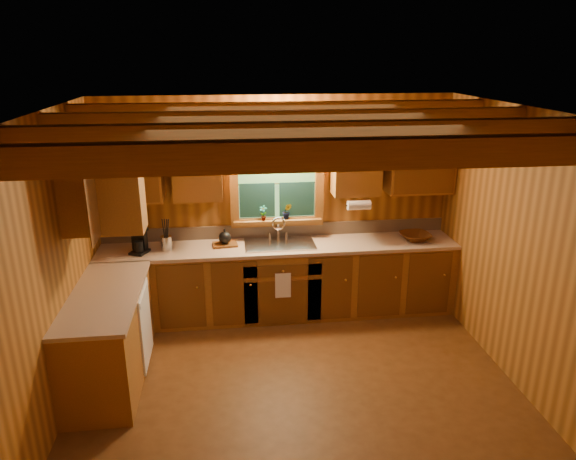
{
  "coord_description": "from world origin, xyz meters",
  "views": [
    {
      "loc": [
        -0.61,
        -4.17,
        3.06
      ],
      "look_at": [
        0.0,
        0.8,
        1.35
      ],
      "focal_mm": 32.66,
      "sensor_mm": 36.0,
      "label": 1
    }
  ],
  "objects_px": {
    "sink": "(280,248)",
    "coffee_maker": "(139,240)",
    "wicker_basket": "(415,237)",
    "cutting_board": "(225,244)"
  },
  "relations": [
    {
      "from": "sink",
      "to": "wicker_basket",
      "type": "relative_size",
      "value": 2.29
    },
    {
      "from": "coffee_maker",
      "to": "wicker_basket",
      "type": "xyz_separation_m",
      "value": [
        3.24,
        0.01,
        -0.1
      ]
    },
    {
      "from": "wicker_basket",
      "to": "coffee_maker",
      "type": "bearing_deg",
      "value": -179.82
    },
    {
      "from": "sink",
      "to": "coffee_maker",
      "type": "distance_m",
      "value": 1.61
    },
    {
      "from": "sink",
      "to": "wicker_basket",
      "type": "bearing_deg",
      "value": -1.81
    },
    {
      "from": "cutting_board",
      "to": "wicker_basket",
      "type": "height_order",
      "value": "wicker_basket"
    },
    {
      "from": "wicker_basket",
      "to": "cutting_board",
      "type": "bearing_deg",
      "value": 177.71
    },
    {
      "from": "sink",
      "to": "cutting_board",
      "type": "distance_m",
      "value": 0.65
    },
    {
      "from": "coffee_maker",
      "to": "cutting_board",
      "type": "distance_m",
      "value": 0.98
    },
    {
      "from": "cutting_board",
      "to": "sink",
      "type": "bearing_deg",
      "value": -9.47
    }
  ]
}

